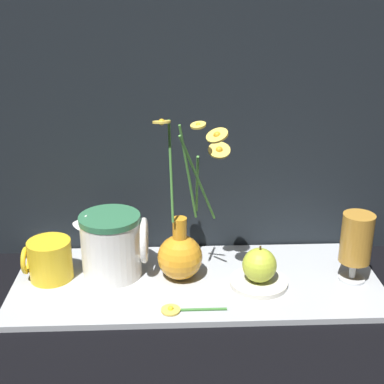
# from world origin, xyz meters

# --- Properties ---
(ground_plane) EXTENTS (6.00, 6.00, 0.00)m
(ground_plane) POSITION_xyz_m (0.00, 0.00, 0.00)
(ground_plane) COLOR black
(shelf) EXTENTS (0.75, 0.30, 0.01)m
(shelf) POSITION_xyz_m (0.00, 0.00, 0.01)
(shelf) COLOR #B2B7BC
(shelf) RESTS_ON ground_plane
(vase_with_flowers) EXTENTS (0.15, 0.14, 0.34)m
(vase_with_flowers) POSITION_xyz_m (-0.03, 0.01, 0.07)
(vase_with_flowers) COLOR orange
(vase_with_flowers) RESTS_ON shelf
(yellow_mug) EXTENTS (0.10, 0.09, 0.08)m
(yellow_mug) POSITION_xyz_m (-0.30, 0.02, 0.05)
(yellow_mug) COLOR yellow
(yellow_mug) RESTS_ON shelf
(ceramic_pitcher) EXTENTS (0.15, 0.12, 0.14)m
(ceramic_pitcher) POSITION_xyz_m (-0.17, 0.03, 0.08)
(ceramic_pitcher) COLOR white
(ceramic_pitcher) RESTS_ON shelf
(tea_glass) EXTENTS (0.06, 0.06, 0.15)m
(tea_glass) POSITION_xyz_m (0.32, -0.01, 0.10)
(tea_glass) COLOR silver
(tea_glass) RESTS_ON shelf
(saucer_plate) EXTENTS (0.12, 0.12, 0.01)m
(saucer_plate) POSITION_xyz_m (0.12, -0.02, 0.02)
(saucer_plate) COLOR silver
(saucer_plate) RESTS_ON shelf
(orange_fruit) EXTENTS (0.07, 0.07, 0.08)m
(orange_fruit) POSITION_xyz_m (0.12, -0.02, 0.06)
(orange_fruit) COLOR #B7C638
(orange_fruit) RESTS_ON saucer_plate
(loose_daisy) EXTENTS (0.12, 0.04, 0.01)m
(loose_daisy) POSITION_xyz_m (-0.04, -0.11, 0.02)
(loose_daisy) COLOR #3D7A33
(loose_daisy) RESTS_ON shelf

